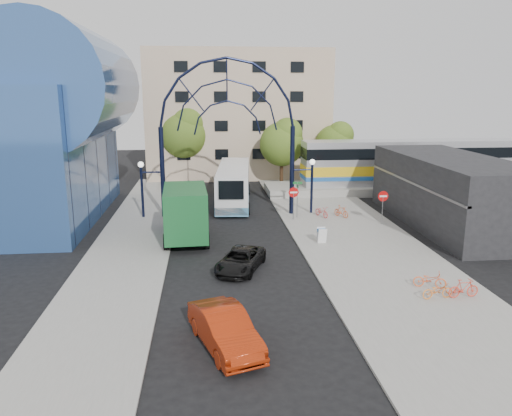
{
  "coord_description": "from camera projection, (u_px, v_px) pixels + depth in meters",
  "views": [
    {
      "loc": [
        -1.68,
        -24.1,
        9.71
      ],
      "look_at": [
        1.36,
        6.0,
        2.52
      ],
      "focal_mm": 35.0,
      "sensor_mm": 36.0,
      "label": 1
    }
  ],
  "objects": [
    {
      "name": "tree_north_a",
      "position": [
        283.0,
        141.0,
        50.37
      ],
      "size": [
        4.48,
        4.48,
        7.0
      ],
      "color": "#382314",
      "rests_on": "ground"
    },
    {
      "name": "bike_near_a",
      "position": [
        322.0,
        211.0,
        38.53
      ],
      "size": [
        1.11,
        1.67,
        0.83
      ],
      "primitive_type": "imported",
      "rotation": [
        0.0,
        0.0,
        0.39
      ],
      "color": "red",
      "rests_on": "sidewalk_east"
    },
    {
      "name": "tree_north_c",
      "position": [
        336.0,
        142.0,
        52.97
      ],
      "size": [
        4.16,
        4.16,
        6.5
      ],
      "color": "#382314",
      "rests_on": "ground"
    },
    {
      "name": "bike_far_a",
      "position": [
        430.0,
        280.0,
        24.72
      ],
      "size": [
        1.67,
        1.07,
        0.83
      ],
      "primitive_type": "imported",
      "rotation": [
        0.0,
        0.0,
        1.22
      ],
      "color": "orange",
      "rests_on": "sidewalk_east"
    },
    {
      "name": "commercial_block_east",
      "position": [
        450.0,
        191.0,
        36.4
      ],
      "size": [
        6.0,
        16.0,
        5.0
      ],
      "primitive_type": "cube",
      "color": "black",
      "rests_on": "ground"
    },
    {
      "name": "tree_north_b",
      "position": [
        185.0,
        132.0,
        53.11
      ],
      "size": [
        5.12,
        5.12,
        8.0
      ],
      "color": "#382314",
      "rests_on": "ground"
    },
    {
      "name": "street_name_sign",
      "position": [
        297.0,
        192.0,
        37.95
      ],
      "size": [
        0.7,
        0.7,
        2.8
      ],
      "color": "slate",
      "rests_on": "sidewalk_east"
    },
    {
      "name": "train_platform",
      "position": [
        428.0,
        187.0,
        48.9
      ],
      "size": [
        32.0,
        5.0,
        0.8
      ],
      "primitive_type": "cube",
      "color": "gray",
      "rests_on": "ground"
    },
    {
      "name": "apartment_block",
      "position": [
        237.0,
        113.0,
        58.17
      ],
      "size": [
        20.0,
        12.1,
        14.0
      ],
      "color": "tan",
      "rests_on": "ground"
    },
    {
      "name": "transit_hall",
      "position": [
        22.0,
        131.0,
        37.22
      ],
      "size": [
        16.5,
        18.0,
        14.5
      ],
      "color": "#315695",
      "rests_on": "ground"
    },
    {
      "name": "gateway_arch",
      "position": [
        227.0,
        105.0,
        37.31
      ],
      "size": [
        13.64,
        0.44,
        12.1
      ],
      "color": "black",
      "rests_on": "ground"
    },
    {
      "name": "red_sedan",
      "position": [
        225.0,
        329.0,
        19.13
      ],
      "size": [
        3.02,
        4.95,
        1.54
      ],
      "primitive_type": "imported",
      "rotation": [
        0.0,
        0.0,
        0.32
      ],
      "color": "#992409",
      "rests_on": "ground"
    },
    {
      "name": "bike_far_c",
      "position": [
        438.0,
        291.0,
        23.42
      ],
      "size": [
        1.56,
        0.67,
        0.8
      ],
      "primitive_type": "imported",
      "rotation": [
        0.0,
        0.0,
        1.67
      ],
      "color": "orange",
      "rests_on": "sidewalk_east"
    },
    {
      "name": "do_not_enter_sign",
      "position": [
        383.0,
        199.0,
        36.04
      ],
      "size": [
        0.76,
        0.07,
        2.48
      ],
      "color": "slate",
      "rests_on": "sidewalk_east"
    },
    {
      "name": "black_suv",
      "position": [
        241.0,
        260.0,
        27.39
      ],
      "size": [
        3.38,
        4.68,
        1.18
      ],
      "primitive_type": "imported",
      "rotation": [
        0.0,
        0.0,
        -0.37
      ],
      "color": "black",
      "rests_on": "ground"
    },
    {
      "name": "bike_far_b",
      "position": [
        464.0,
        288.0,
        23.52
      ],
      "size": [
        1.55,
        0.52,
        0.92
      ],
      "primitive_type": "imported",
      "rotation": [
        0.0,
        0.0,
        1.63
      ],
      "color": "#DC402C",
      "rests_on": "sidewalk_east"
    },
    {
      "name": "ground",
      "position": [
        241.0,
        283.0,
        25.74
      ],
      "size": [
        120.0,
        120.0,
        0.0
      ],
      "primitive_type": "plane",
      "color": "black",
      "rests_on": "ground"
    },
    {
      "name": "plaza_west",
      "position": [
        130.0,
        249.0,
        30.9
      ],
      "size": [
        5.0,
        50.0,
        0.12
      ],
      "primitive_type": "cube",
      "color": "gray",
      "rests_on": "ground"
    },
    {
      "name": "stop_sign",
      "position": [
        294.0,
        195.0,
        37.36
      ],
      "size": [
        0.8,
        0.07,
        2.5
      ],
      "color": "slate",
      "rests_on": "sidewalk_east"
    },
    {
      "name": "city_bus",
      "position": [
        234.0,
        184.0,
        43.56
      ],
      "size": [
        3.64,
        11.94,
        3.23
      ],
      "rotation": [
        0.0,
        0.0,
        -0.09
      ],
      "color": "silver",
      "rests_on": "ground"
    },
    {
      "name": "bike_near_b",
      "position": [
        341.0,
        211.0,
        38.44
      ],
      "size": [
        1.09,
        1.49,
        0.89
      ],
      "primitive_type": "imported",
      "rotation": [
        0.0,
        0.0,
        0.52
      ],
      "color": "#D7562B",
      "rests_on": "sidewalk_east"
    },
    {
      "name": "green_truck",
      "position": [
        185.0,
        212.0,
        32.88
      ],
      "size": [
        3.09,
        7.35,
        3.65
      ],
      "rotation": [
        0.0,
        0.0,
        0.05
      ],
      "color": "black",
      "rests_on": "ground"
    },
    {
      "name": "sidewalk_east",
      "position": [
        368.0,
        252.0,
        30.38
      ],
      "size": [
        8.0,
        56.0,
        0.12
      ],
      "primitive_type": "cube",
      "color": "gray",
      "rests_on": "ground"
    },
    {
      "name": "sandwich_board",
      "position": [
        322.0,
        234.0,
        31.9
      ],
      "size": [
        0.55,
        0.61,
        0.99
      ],
      "color": "white",
      "rests_on": "sidewalk_east"
    },
    {
      "name": "train_car",
      "position": [
        431.0,
        162.0,
        48.32
      ],
      "size": [
        25.1,
        3.05,
        4.2
      ],
      "color": "#B7B7BC",
      "rests_on": "train_platform"
    }
  ]
}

